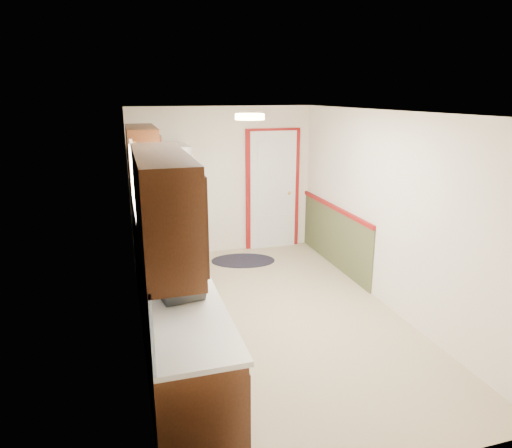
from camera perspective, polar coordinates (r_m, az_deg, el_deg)
room_shell at (r=5.19m, az=1.86°, el=0.51°), size 3.20×5.20×2.52m
kitchen_run at (r=4.81m, az=-11.26°, el=-5.99°), size 0.63×4.00×2.20m
back_wall_trim at (r=7.61m, az=3.72°, el=3.07°), size 1.12×2.30×2.08m
ceiling_fixture at (r=4.73m, az=-0.78°, el=13.27°), size 0.30×0.30×0.06m
microwave at (r=3.95m, az=-9.82°, el=-6.07°), size 0.37×0.56×0.35m
refrigerator at (r=7.02m, az=-11.45°, el=2.05°), size 0.82×0.80×1.87m
rug at (r=7.34m, az=-1.63°, el=-4.58°), size 1.14×0.88×0.01m
cooktop at (r=6.37m, az=-12.42°, el=0.75°), size 0.54×0.65×0.02m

